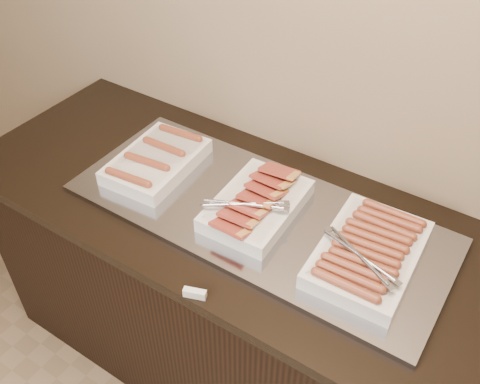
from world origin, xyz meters
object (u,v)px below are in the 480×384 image
Objects in this scene: counter at (252,303)px; dish_right at (368,253)px; dish_center at (256,204)px; dish_left at (157,161)px; warming_tray at (257,214)px.

dish_right is (0.38, -0.00, 0.50)m from counter.
dish_left is at bearing 177.13° from dish_center.
dish_center is at bearing -31.48° from counter.
warming_tray is 3.31× the size of dish_left.
dish_left is (-0.40, 0.00, 0.50)m from counter.
dish_center is 0.94× the size of dish_right.
warming_tray is (0.01, 0.00, 0.46)m from counter.
dish_left reaches higher than warming_tray.
dish_left reaches higher than counter.
warming_tray is at bearing 176.96° from dish_right.
dish_left is at bearing 177.22° from dish_right.
dish_right is (0.77, -0.00, 0.01)m from dish_left.
dish_left is 0.97× the size of dish_center.
warming_tray is at bearing 0.00° from counter.
counter is at bearing -3.92° from dish_left.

